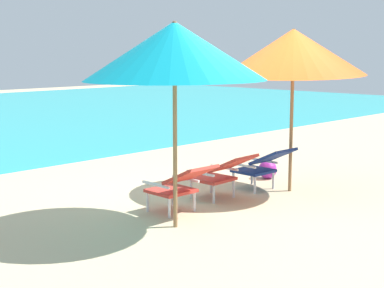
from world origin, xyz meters
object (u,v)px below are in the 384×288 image
lounge_chair_right (263,164)px  lounge_chair_center (222,172)px  beach_umbrella_right (293,52)px  lounge_chair_left (180,183)px  beach_ball (268,169)px  beach_umbrella_left (175,51)px

lounge_chair_right → lounge_chair_center: bearing=175.3°
lounge_chair_right → beach_umbrella_right: 1.70m
lounge_chair_left → beach_ball: lounge_chair_left is taller
lounge_chair_right → beach_ball: bearing=31.9°
lounge_chair_center → beach_ball: (1.57, 0.39, -0.25)m
lounge_chair_center → beach_umbrella_right: bearing=-18.0°
beach_umbrella_left → lounge_chair_left: bearing=39.5°
beach_umbrella_left → beach_umbrella_right: size_ratio=1.09×
lounge_chair_right → beach_umbrella_left: (-2.17, -0.38, 1.66)m
beach_umbrella_left → beach_umbrella_right: (2.45, 0.08, -0.01)m
lounge_chair_right → beach_umbrella_right: bearing=-46.1°
lounge_chair_left → beach_ball: (2.49, 0.49, -0.25)m
beach_umbrella_right → lounge_chair_left: bearing=172.5°
lounge_chair_right → beach_umbrella_left: size_ratio=0.33×
beach_ball → lounge_chair_left: bearing=-168.9°
beach_umbrella_left → lounge_chair_center: bearing=18.4°
beach_umbrella_right → lounge_chair_center: bearing=162.0°
lounge_chair_right → beach_ball: size_ratio=2.93×
beach_umbrella_right → lounge_chair_right: bearing=133.9°
lounge_chair_left → lounge_chair_right: size_ratio=1.00×
lounge_chair_center → beach_umbrella_left: 2.18m
lounge_chair_center → lounge_chair_right: (0.83, -0.07, 0.00)m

